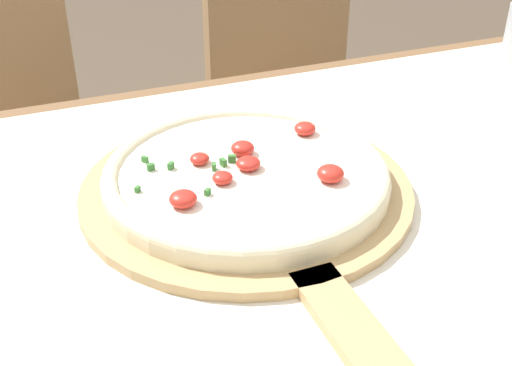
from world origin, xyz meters
name	(u,v)px	position (x,y,z in m)	size (l,w,h in m)	color
dining_table	(332,315)	(0.00, 0.00, 0.63)	(1.43, 0.97, 0.73)	brown
towel_cloth	(337,245)	(0.00, 0.00, 0.73)	(1.35, 0.89, 0.00)	white
pizza_peel	(252,196)	(-0.05, 0.11, 0.74)	(0.38, 0.55, 0.01)	tan
pizza	(246,174)	(-0.05, 0.13, 0.76)	(0.33, 0.33, 0.04)	beige
chair_right	(294,92)	(0.36, 0.85, 0.51)	(0.42, 0.42, 0.88)	tan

